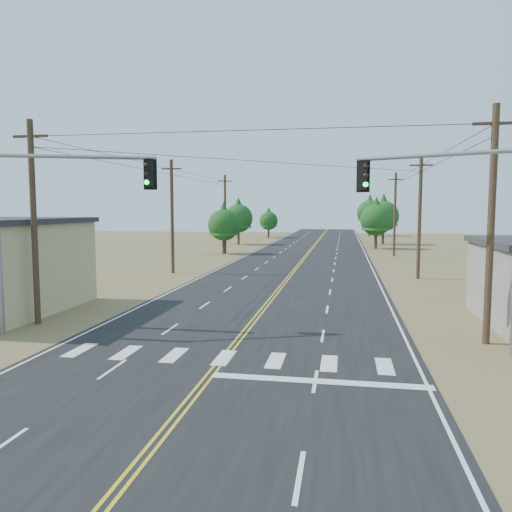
# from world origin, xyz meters

# --- Properties ---
(ground) EXTENTS (220.00, 220.00, 0.00)m
(ground) POSITION_xyz_m (0.00, 0.00, 0.00)
(ground) COLOR olive
(ground) RESTS_ON ground
(road) EXTENTS (15.00, 200.00, 0.02)m
(road) POSITION_xyz_m (0.00, 30.00, 0.01)
(road) COLOR black
(road) RESTS_ON ground
(utility_pole_left_near) EXTENTS (1.80, 0.30, 10.00)m
(utility_pole_left_near) POSITION_xyz_m (-10.50, 12.00, 5.12)
(utility_pole_left_near) COLOR #4C3826
(utility_pole_left_near) RESTS_ON ground
(utility_pole_left_mid) EXTENTS (1.80, 0.30, 10.00)m
(utility_pole_left_mid) POSITION_xyz_m (-10.50, 32.00, 5.12)
(utility_pole_left_mid) COLOR #4C3826
(utility_pole_left_mid) RESTS_ON ground
(utility_pole_left_far) EXTENTS (1.80, 0.30, 10.00)m
(utility_pole_left_far) POSITION_xyz_m (-10.50, 52.00, 5.12)
(utility_pole_left_far) COLOR #4C3826
(utility_pole_left_far) RESTS_ON ground
(utility_pole_right_near) EXTENTS (1.80, 0.30, 10.00)m
(utility_pole_right_near) POSITION_xyz_m (10.50, 12.00, 5.12)
(utility_pole_right_near) COLOR #4C3826
(utility_pole_right_near) RESTS_ON ground
(utility_pole_right_mid) EXTENTS (1.80, 0.30, 10.00)m
(utility_pole_right_mid) POSITION_xyz_m (10.50, 32.00, 5.12)
(utility_pole_right_mid) COLOR #4C3826
(utility_pole_right_mid) RESTS_ON ground
(utility_pole_right_far) EXTENTS (1.80, 0.30, 10.00)m
(utility_pole_right_far) POSITION_xyz_m (10.50, 52.00, 5.12)
(utility_pole_right_far) COLOR #4C3826
(utility_pole_right_far) RESTS_ON ground
(signal_mast_left) EXTENTS (6.87, 2.71, 8.33)m
(signal_mast_left) POSITION_xyz_m (-9.03, 10.72, 5.66)
(signal_mast_left) COLOR gray
(signal_mast_left) RESTS_ON ground
(signal_mast_right) EXTENTS (6.19, 2.86, 8.11)m
(signal_mast_right) POSITION_xyz_m (9.25, 10.76, 5.49)
(signal_mast_right) COLOR gray
(signal_mast_right) RESTS_ON ground
(tree_left_near) EXTENTS (3.99, 3.99, 6.65)m
(tree_left_near) POSITION_xyz_m (-10.51, 51.26, 4.07)
(tree_left_near) COLOR #3F2D1E
(tree_left_near) RESTS_ON ground
(tree_left_mid) EXTENTS (4.55, 4.55, 7.58)m
(tree_left_mid) POSITION_xyz_m (-12.11, 67.78, 4.63)
(tree_left_mid) COLOR #3F2D1E
(tree_left_mid) RESTS_ON ground
(tree_left_far) EXTENTS (3.64, 3.64, 6.06)m
(tree_left_far) POSITION_xyz_m (-10.15, 87.22, 3.71)
(tree_left_far) COLOR #3F2D1E
(tree_left_far) RESTS_ON ground
(tree_right_near) EXTENTS (4.49, 4.49, 7.48)m
(tree_right_near) POSITION_xyz_m (9.00, 62.95, 4.57)
(tree_right_near) COLOR #3F2D1E
(tree_right_near) RESTS_ON ground
(tree_right_mid) EXTENTS (4.93, 4.93, 8.22)m
(tree_right_mid) POSITION_xyz_m (10.70, 72.25, 5.03)
(tree_right_mid) COLOR #3F2D1E
(tree_right_mid) RESTS_ON ground
(tree_right_far) EXTENTS (5.29, 5.29, 8.82)m
(tree_right_far) POSITION_xyz_m (9.79, 97.49, 5.39)
(tree_right_far) COLOR #3F2D1E
(tree_right_far) RESTS_ON ground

